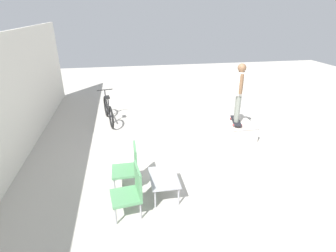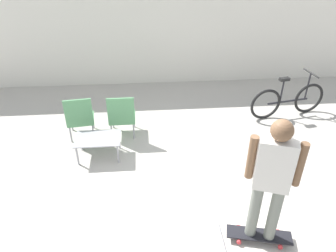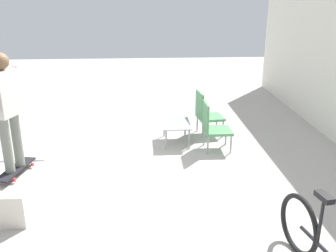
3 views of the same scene
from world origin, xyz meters
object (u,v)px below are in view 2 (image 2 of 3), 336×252
at_px(patio_chair_right, 122,115).
at_px(person_skater, 272,175).
at_px(bicycle, 288,100).
at_px(coffee_table, 98,140).
at_px(skateboard_on_ramp, 259,235).
at_px(patio_chair_left, 80,117).

bearing_deg(patio_chair_right, person_skater, 119.62).
relative_size(person_skater, patio_chair_right, 1.72).
bearing_deg(person_skater, bicycle, 82.34).
relative_size(person_skater, coffee_table, 1.96).
relative_size(coffee_table, patio_chair_right, 0.88).
bearing_deg(coffee_table, skateboard_on_ramp, -48.07).
xyz_separation_m(skateboard_on_ramp, coffee_table, (-2.20, 2.45, -0.17)).
distance_m(coffee_table, patio_chair_left, 0.78).
distance_m(person_skater, patio_chair_right, 3.72).
bearing_deg(person_skater, patio_chair_right, 139.05).
height_order(coffee_table, patio_chair_right, patio_chair_right).
xyz_separation_m(coffee_table, bicycle, (4.05, 1.21, 0.02)).
bearing_deg(patio_chair_left, coffee_table, 114.23).
bearing_deg(coffee_table, patio_chair_right, 57.76).
bearing_deg(person_skater, skateboard_on_ramp, 135.78).
height_order(person_skater, patio_chair_left, person_skater).
relative_size(coffee_table, patio_chair_left, 0.88).
bearing_deg(bicycle, person_skater, -127.57).
bearing_deg(patio_chair_right, coffee_table, 57.55).
height_order(coffee_table, bicycle, bicycle).
xyz_separation_m(person_skater, patio_chair_right, (-1.78, 3.11, -0.99)).
bearing_deg(patio_chair_right, patio_chair_left, -0.26).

